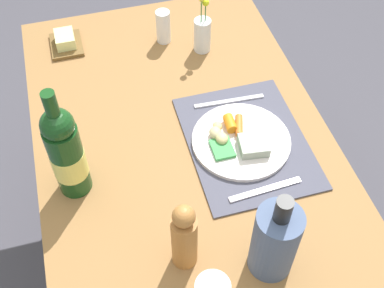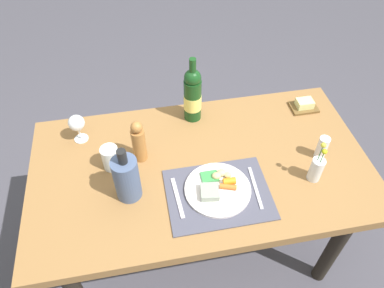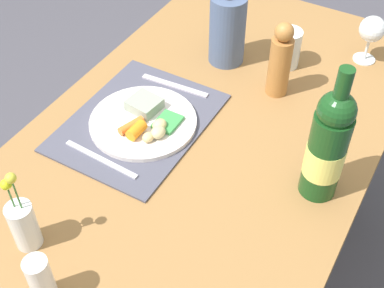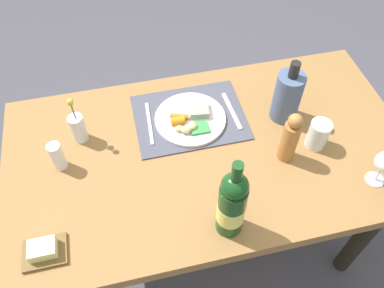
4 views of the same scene
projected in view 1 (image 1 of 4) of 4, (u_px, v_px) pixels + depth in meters
ground_plane at (193, 283)px, 1.90m from camera, size 8.00×8.00×0.00m
dining_table at (193, 186)px, 1.39m from camera, size 1.47×0.81×0.75m
placemat at (247, 142)px, 1.36m from camera, size 0.42×0.32×0.01m
dinner_plate at (240, 140)px, 1.35m from camera, size 0.27×0.27×0.04m
fork at (265, 190)px, 1.26m from camera, size 0.03×0.20×0.00m
knife at (229, 101)px, 1.45m from camera, size 0.02×0.21×0.00m
butter_dish at (66, 42)px, 1.61m from camera, size 0.13×0.10×0.05m
cooler_bottle at (275, 241)px, 1.06m from camera, size 0.10×0.10×0.26m
wine_bottle at (66, 153)px, 1.17m from camera, size 0.08×0.08×0.33m
salt_shaker at (163, 27)px, 1.60m from camera, size 0.05×0.05×0.11m
pepper_mill at (184, 237)px, 1.07m from camera, size 0.06×0.06×0.21m
flower_vase at (202, 33)px, 1.56m from camera, size 0.05×0.05×0.21m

